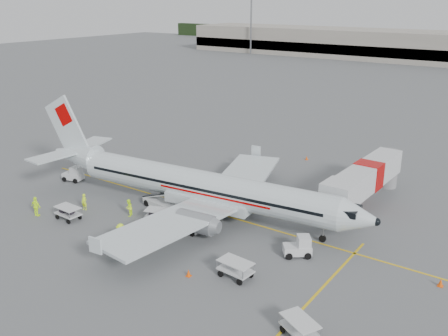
% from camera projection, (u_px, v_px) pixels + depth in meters
% --- Properties ---
extents(ground, '(360.00, 360.00, 0.00)m').
position_uv_depth(ground, '(212.00, 212.00, 46.94)').
color(ground, '#56595B').
extents(stripe_lead, '(44.00, 0.20, 0.01)m').
position_uv_depth(stripe_lead, '(212.00, 212.00, 46.94)').
color(stripe_lead, yellow).
rests_on(stripe_lead, ground).
extents(stripe_cross, '(0.20, 20.00, 0.01)m').
position_uv_depth(stripe_cross, '(310.00, 301.00, 33.15)').
color(stripe_cross, yellow).
rests_on(stripe_cross, ground).
extents(terminal_west, '(110.00, 22.00, 9.00)m').
position_uv_depth(terminal_west, '(345.00, 43.00, 167.79)').
color(terminal_west, gray).
rests_on(terminal_west, ground).
extents(mast_west, '(3.20, 1.20, 22.00)m').
position_uv_depth(mast_west, '(251.00, 21.00, 172.69)').
color(mast_west, slate).
rests_on(mast_west, ground).
extents(aircraft, '(36.70, 30.11, 9.41)m').
position_uv_depth(aircraft, '(203.00, 166.00, 44.98)').
color(aircraft, silver).
rests_on(aircraft, ground).
extents(jet_bridge, '(3.55, 16.36, 4.27)m').
position_uv_depth(jet_bridge, '(367.00, 184.00, 47.83)').
color(jet_bridge, silver).
rests_on(jet_bridge, ground).
extents(belt_loader, '(4.90, 2.32, 2.56)m').
position_uv_depth(belt_loader, '(160.00, 195.00, 47.49)').
color(belt_loader, silver).
rests_on(belt_loader, ground).
extents(tug_fore, '(2.45, 2.28, 1.66)m').
position_uv_depth(tug_fore, '(297.00, 246.00, 38.74)').
color(tug_fore, silver).
rests_on(tug_fore, ground).
extents(tug_mid, '(2.10, 1.21, 1.62)m').
position_uv_depth(tug_mid, '(190.00, 223.00, 42.72)').
color(tug_mid, silver).
rests_on(tug_mid, ground).
extents(tug_aft, '(2.37, 1.69, 1.66)m').
position_uv_depth(tug_aft, '(73.00, 174.00, 54.61)').
color(tug_aft, silver).
rests_on(tug_aft, ground).
extents(cart_loaded_a, '(2.61, 2.04, 1.20)m').
position_uv_depth(cart_loaded_a, '(158.00, 216.00, 44.70)').
color(cart_loaded_a, silver).
rests_on(cart_loaded_a, ground).
extents(cart_loaded_b, '(2.40, 1.47, 1.23)m').
position_uv_depth(cart_loaded_b, '(68.00, 213.00, 45.17)').
color(cart_loaded_b, silver).
rests_on(cart_loaded_b, ground).
extents(cart_empty_a, '(2.60, 1.67, 1.30)m').
position_uv_depth(cart_empty_a, '(235.00, 269.00, 35.80)').
color(cart_empty_a, silver).
rests_on(cart_empty_a, ground).
extents(cart_empty_b, '(2.79, 2.36, 1.26)m').
position_uv_depth(cart_empty_b, '(300.00, 329.00, 29.44)').
color(cart_empty_b, silver).
rests_on(cart_empty_b, ground).
extents(cone_nose, '(0.38, 0.38, 0.62)m').
position_uv_depth(cone_nose, '(441.00, 282.00, 34.78)').
color(cone_nose, '#FF5106').
rests_on(cone_nose, ground).
extents(cone_port, '(0.32, 0.32, 0.53)m').
position_uv_depth(cone_port, '(307.00, 158.00, 61.81)').
color(cone_port, '#FF5106').
rests_on(cone_port, ground).
extents(cone_stbd, '(0.35, 0.35, 0.57)m').
position_uv_depth(cone_stbd, '(189.00, 273.00, 36.04)').
color(cone_stbd, '#FF5106').
rests_on(cone_stbd, ground).
extents(crew_a, '(0.63, 0.46, 1.60)m').
position_uv_depth(crew_a, '(84.00, 202.00, 47.14)').
color(crew_a, '#CBF51E').
rests_on(crew_a, ground).
extents(crew_b, '(0.91, 0.98, 1.63)m').
position_uv_depth(crew_b, '(129.00, 208.00, 45.79)').
color(crew_b, '#CBF51E').
rests_on(crew_b, ground).
extents(crew_c, '(1.22, 1.43, 1.92)m').
position_uv_depth(crew_c, '(121.00, 235.00, 40.30)').
color(crew_c, '#CBF51E').
rests_on(crew_c, ground).
extents(crew_d, '(1.15, 0.58, 1.88)m').
position_uv_depth(crew_d, '(36.00, 207.00, 45.76)').
color(crew_d, '#CBF51E').
rests_on(crew_d, ground).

